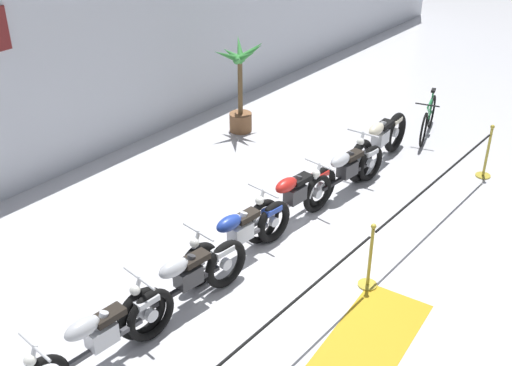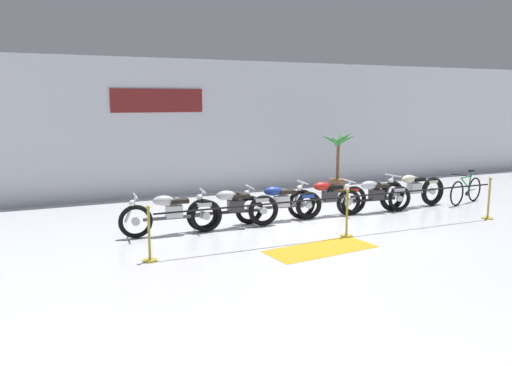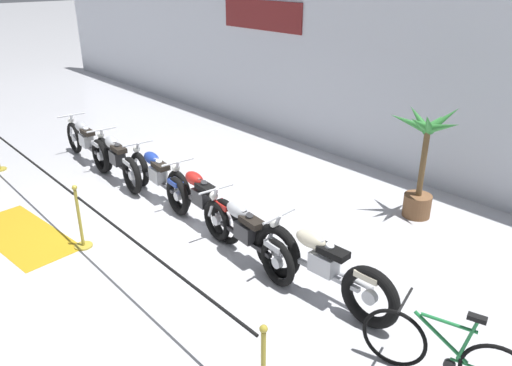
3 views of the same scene
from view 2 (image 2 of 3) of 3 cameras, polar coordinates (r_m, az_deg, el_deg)
name	(u,v)px [view 2 (image 2 of 3)]	position (r m, az deg, el deg)	size (l,w,h in m)	color
ground_plane	(317,224)	(12.08, 6.97, -4.73)	(120.00, 120.00, 0.00)	silver
back_wall	(238,127)	(16.36, -2.07, 6.45)	(28.00, 0.29, 4.20)	silver
motorcycle_silver_0	(171,214)	(11.13, -9.66, -3.49)	(2.30, 0.62, 0.94)	black
motorcycle_silver_1	(233,209)	(11.55, -2.63, -2.94)	(2.21, 0.62, 0.95)	black
motorcycle_blue_2	(279,203)	(12.20, 2.67, -2.34)	(2.26, 0.62, 0.93)	black
motorcycle_red_3	(328,198)	(12.86, 8.19, -1.73)	(2.23, 0.62, 0.95)	black
motorcycle_silver_4	(374,196)	(13.46, 13.36, -1.45)	(2.22, 0.62, 0.92)	black
motorcycle_cream_5	(413,191)	(14.41, 17.46, -0.85)	(2.32, 0.62, 0.98)	black
bicycle	(466,190)	(15.58, 22.87, -0.79)	(1.67, 0.63, 0.96)	black
potted_palm_left_of_row	(338,160)	(16.47, 9.36, 2.56)	(1.20, 0.93, 2.04)	brown
stanchion_far_left	(291,210)	(10.28, 3.98, -3.07)	(8.55, 0.28, 1.05)	gold
stanchion_mid_left	(347,220)	(11.05, 10.33, -4.23)	(0.28, 0.28, 1.05)	gold
stanchion_mid_right	(488,205)	(13.80, 25.03, -2.26)	(0.28, 0.28, 1.05)	gold
floor_banner	(321,249)	(10.13, 7.43, -7.48)	(2.26, 0.95, 0.01)	#B78E19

